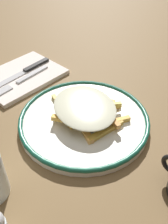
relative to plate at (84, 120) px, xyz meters
name	(u,v)px	position (x,y,z in m)	size (l,w,h in m)	color
ground_plane	(84,123)	(0.00, 0.00, -0.01)	(2.60, 2.60, 0.00)	brown
plate	(84,120)	(0.00, 0.00, 0.00)	(0.30, 0.30, 0.02)	white
fries_heap	(86,110)	(0.00, -0.01, 0.03)	(0.21, 0.19, 0.03)	gold
napkin	(21,76)	(0.26, -0.01, -0.01)	(0.17, 0.22, 0.01)	silver
fork	(23,79)	(0.23, 0.00, 0.00)	(0.03, 0.18, 0.00)	silver
knife	(26,71)	(0.26, -0.03, 0.00)	(0.03, 0.21, 0.01)	black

